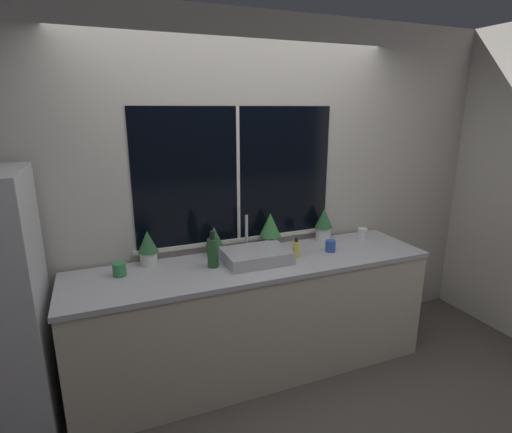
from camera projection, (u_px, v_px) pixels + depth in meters
name	position (u px, v px, depth m)	size (l,w,h in m)	color
ground_plane	(272.00, 394.00, 2.90)	(14.00, 14.00, 0.00)	#4C4742
wall_back	(237.00, 193.00, 3.18)	(8.00, 0.09, 2.70)	#BCB7AD
wall_right	(401.00, 165.00, 4.73)	(0.06, 7.00, 2.70)	#BCB7AD
counter	(255.00, 317.00, 3.07)	(2.70, 0.67, 0.90)	beige
sink	(256.00, 255.00, 2.96)	(0.48, 0.40, 0.30)	#ADADB2
potted_plant_far_left	(148.00, 247.00, 2.87)	(0.14, 0.14, 0.25)	white
potted_plant_center_left	(214.00, 240.00, 3.05)	(0.13, 0.13, 0.23)	white
potted_plant_center_right	(270.00, 227.00, 3.21)	(0.17, 0.17, 0.29)	white
potted_plant_far_right	(324.00, 223.00, 3.40)	(0.15, 0.15, 0.28)	white
soap_bottle	(296.00, 249.00, 3.03)	(0.05, 0.05, 0.16)	#DBD14C
bottle_tall	(213.00, 252.00, 2.84)	(0.08, 0.08, 0.27)	#235128
mug_blue	(330.00, 246.00, 3.16)	(0.08, 0.08, 0.09)	#3351AD
mug_white	(362.00, 234.00, 3.46)	(0.08, 0.08, 0.09)	white
mug_green	(119.00, 269.00, 2.70)	(0.09, 0.09, 0.09)	#38844C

